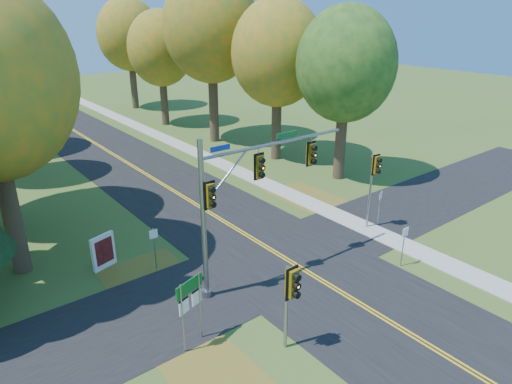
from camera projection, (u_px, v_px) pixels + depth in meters
ground at (311, 274)px, 22.77m from camera, size 160.00×160.00×0.00m
road_main at (311, 274)px, 22.77m from camera, size 8.00×160.00×0.02m
road_cross at (284, 258)px, 24.23m from camera, size 60.00×6.00×0.02m
centerline_left at (310, 275)px, 22.70m from camera, size 0.10×160.00×0.01m
centerline_right at (312, 273)px, 22.82m from camera, size 0.10×160.00×0.01m
sidewalk_east at (388, 238)px, 26.31m from camera, size 1.60×160.00×0.06m
leaf_patch_w_near at (156, 284)px, 21.97m from camera, size 4.00×6.00×0.00m
leaf_patch_e at (320, 203)px, 31.03m from camera, size 3.50×8.00×0.00m
leaf_patch_w_far at (220, 380)px, 16.29m from camera, size 3.00×5.00×0.00m
tree_e_a at (346, 65)px, 32.57m from camera, size 7.20×7.20×12.73m
tree_e_b at (278, 53)px, 37.05m from camera, size 7.60×7.60×13.33m
tree_e_c at (211, 27)px, 41.68m from camera, size 8.80×8.80×15.79m
tree_e_d at (161, 49)px, 48.93m from camera, size 7.00×7.00×12.32m
tree_e_e at (129, 35)px, 57.06m from camera, size 7.80×7.80×13.74m
traffic_mast at (242, 190)px, 20.37m from camera, size 8.25×0.74×7.48m
east_signal_pole at (375, 173)px, 26.15m from camera, size 0.54×0.62×4.68m
ped_signal_pole at (291, 289)px, 16.69m from camera, size 0.59×0.68×3.75m
route_sign_cluster at (190, 299)px, 17.25m from camera, size 1.37×0.48×3.05m
info_kiosk at (103, 252)px, 23.05m from camera, size 1.32×0.57×1.84m
reg_sign_e_north at (380, 202)px, 27.37m from camera, size 0.42×0.18×2.27m
reg_sign_e_south at (404, 239)px, 22.92m from camera, size 0.43×0.07×2.27m
reg_sign_w at (154, 241)px, 22.69m from camera, size 0.44×0.07×2.29m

